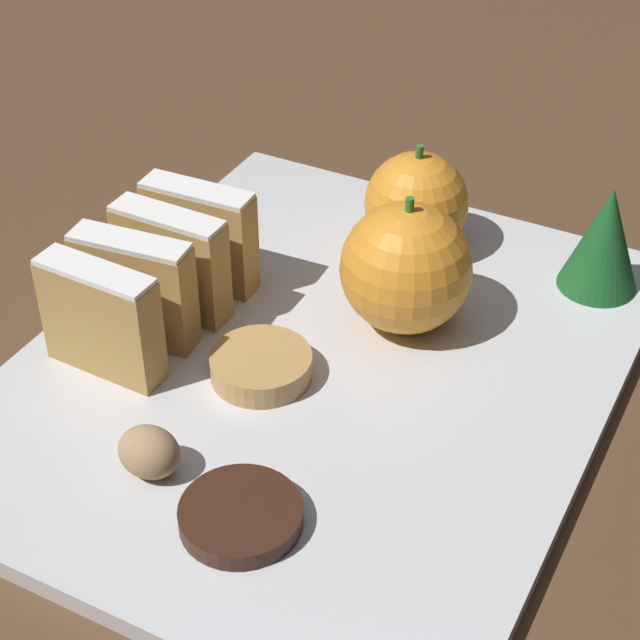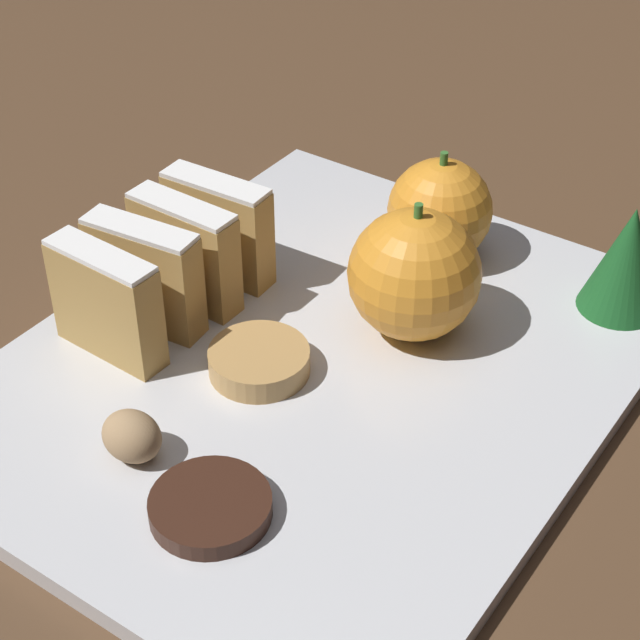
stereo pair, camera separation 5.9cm
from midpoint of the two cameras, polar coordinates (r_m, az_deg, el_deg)
The scene contains 12 objects.
ground_plane at distance 0.62m, azimuth 2.74°, elevation -3.19°, with size 6.00×6.00×0.00m, color #513823.
serving_platter at distance 0.62m, azimuth 2.76°, elevation -2.76°, with size 0.32×0.40×0.01m.
stollen_slice_front at distance 0.61m, azimuth -8.61°, elevation 0.79°, with size 0.07×0.02×0.07m.
stollen_slice_second at distance 0.63m, azimuth -6.69°, elevation 2.27°, with size 0.07×0.03×0.07m.
stollen_slice_third at distance 0.64m, azimuth -4.60°, elevation 3.54°, with size 0.07×0.02×0.07m.
stollen_slice_fourth at distance 0.67m, azimuth -2.91°, elevation 4.83°, with size 0.07×0.02×0.07m.
orange_near at distance 0.62m, azimuth 7.80°, elevation 2.33°, with size 0.08×0.08×0.09m.
orange_far at distance 0.69m, azimuth 9.01°, elevation 5.66°, with size 0.07×0.07×0.08m.
walnut at distance 0.55m, azimuth -6.97°, elevation -6.30°, with size 0.03×0.03×0.03m.
chocolate_cookie at distance 0.52m, azimuth -2.61°, elevation -10.07°, with size 0.06×0.06×0.01m.
gingerbread_cookie at distance 0.60m, azimuth -0.45°, elevation -2.32°, with size 0.06×0.06×0.01m.
evergreen_sprig at distance 0.67m, azimuth 18.52°, elevation 3.01°, with size 0.05×0.05×0.07m.
Camera 2 is at (0.27, -0.39, 0.40)m, focal length 60.00 mm.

